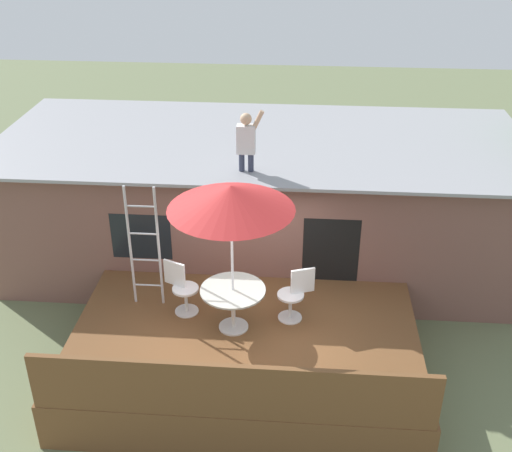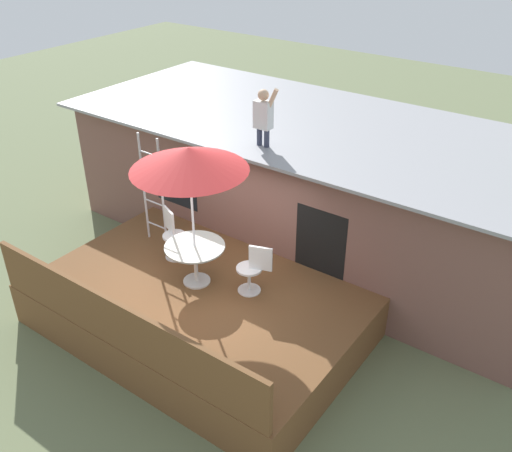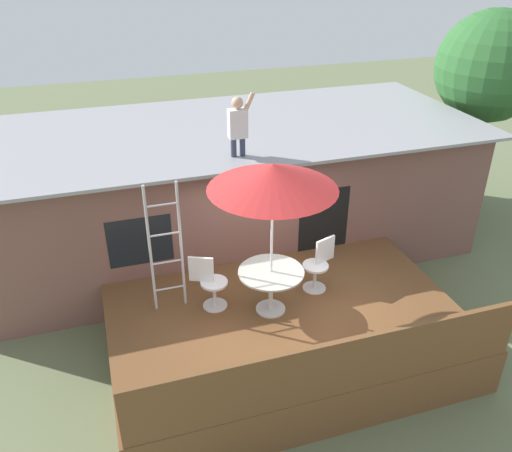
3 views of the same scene
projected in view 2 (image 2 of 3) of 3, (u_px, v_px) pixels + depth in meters
ground_plane at (205, 323)px, 10.27m from camera, size 40.00×40.00×0.00m
house at (311, 184)px, 12.09m from camera, size 10.50×4.50×2.73m
deck at (204, 305)px, 10.07m from camera, size 5.57×3.89×0.80m
deck_railing at (117, 325)px, 8.31m from camera, size 5.47×0.08×0.90m
patio_table at (195, 254)px, 9.71m from camera, size 1.04×1.04×0.74m
patio_umbrella at (189, 159)px, 8.82m from camera, size 1.90×1.90×2.54m
step_ladder at (153, 191)px, 10.63m from camera, size 0.52×0.04×2.20m
person_figure at (264, 114)px, 10.06m from camera, size 0.47×0.20×1.11m
patio_chair_left at (173, 234)px, 10.51m from camera, size 0.59×0.44×0.92m
patio_chair_right at (253, 269)px, 9.53m from camera, size 0.60×0.44×0.92m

